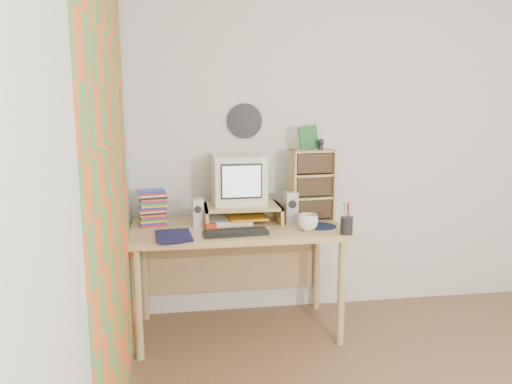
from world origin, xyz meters
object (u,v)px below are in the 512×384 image
object	(u,v)px
crt_monitor	(239,180)
mug	(308,222)
desk	(236,243)
keyboard	(236,232)
diary	(156,235)
dvd_stack	(153,208)
cd_rack	(312,185)

from	to	relation	value
crt_monitor	mug	bearing A→B (deg)	-40.02
desk	crt_monitor	bearing A→B (deg)	67.99
keyboard	diary	distance (m)	0.49
crt_monitor	keyboard	bearing A→B (deg)	-101.46
desk	crt_monitor	xyz separation A→B (m)	(0.04, 0.09, 0.42)
keyboard	dvd_stack	bearing A→B (deg)	143.56
dvd_stack	mug	distance (m)	1.04
keyboard	cd_rack	size ratio (longest dim) A/B	0.82
keyboard	mug	xyz separation A→B (m)	(0.47, 0.03, 0.04)
crt_monitor	diary	world-z (taller)	crt_monitor
desk	dvd_stack	world-z (taller)	dvd_stack
keyboard	crt_monitor	bearing A→B (deg)	75.17
desk	keyboard	bearing A→B (deg)	-96.90
diary	mug	bearing A→B (deg)	-1.20
desk	diary	bearing A→B (deg)	-149.19
cd_rack	diary	size ratio (longest dim) A/B	1.91
crt_monitor	dvd_stack	world-z (taller)	crt_monitor
keyboard	dvd_stack	xyz separation A→B (m)	(-0.52, 0.33, 0.11)
diary	crt_monitor	bearing A→B (deg)	30.39
desk	crt_monitor	world-z (taller)	crt_monitor
desk	mug	bearing A→B (deg)	-28.99
keyboard	diary	world-z (taller)	diary
dvd_stack	mug	bearing A→B (deg)	-26.70
cd_rack	mug	bearing A→B (deg)	-114.04
diary	desk	bearing A→B (deg)	25.63
desk	diary	world-z (taller)	diary
dvd_stack	crt_monitor	bearing A→B (deg)	-6.79
desk	keyboard	distance (m)	0.31
crt_monitor	cd_rack	bearing A→B (deg)	-3.81
cd_rack	desk	bearing A→B (deg)	-179.16
desk	crt_monitor	size ratio (longest dim) A/B	3.96
desk	cd_rack	distance (m)	0.66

